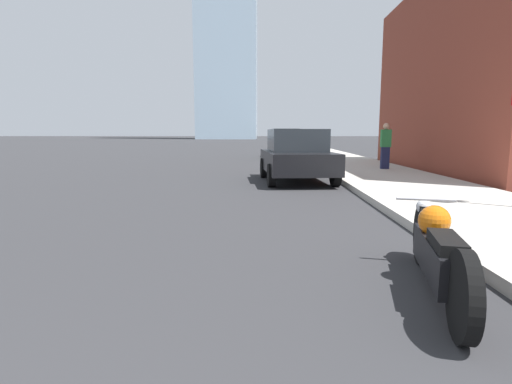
{
  "coord_description": "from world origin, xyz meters",
  "views": [
    {
      "loc": [
        1.93,
        0.73,
        1.47
      ],
      "look_at": [
        1.81,
        5.48,
        0.77
      ],
      "focal_mm": 28.0,
      "sensor_mm": 36.0,
      "label": 1
    }
  ],
  "objects_px": {
    "parked_car_black": "(297,156)",
    "pedestrian": "(386,145)",
    "motorcycle": "(438,251)",
    "parked_car_green": "(285,143)"
  },
  "relations": [
    {
      "from": "motorcycle",
      "to": "parked_car_green",
      "type": "height_order",
      "value": "parked_car_green"
    },
    {
      "from": "parked_car_black",
      "to": "parked_car_green",
      "type": "xyz_separation_m",
      "value": [
        0.2,
        12.14,
        0.07
      ]
    },
    {
      "from": "parked_car_black",
      "to": "motorcycle",
      "type": "bearing_deg",
      "value": -91.0
    },
    {
      "from": "motorcycle",
      "to": "parked_car_green",
      "type": "xyz_separation_m",
      "value": [
        -0.47,
        20.7,
        0.47
      ]
    },
    {
      "from": "motorcycle",
      "to": "parked_car_black",
      "type": "xyz_separation_m",
      "value": [
        -0.67,
        8.56,
        0.4
      ]
    },
    {
      "from": "parked_car_black",
      "to": "pedestrian",
      "type": "relative_size",
      "value": 2.39
    },
    {
      "from": "parked_car_black",
      "to": "pedestrian",
      "type": "bearing_deg",
      "value": 33.51
    },
    {
      "from": "motorcycle",
      "to": "parked_car_green",
      "type": "distance_m",
      "value": 20.71
    },
    {
      "from": "pedestrian",
      "to": "motorcycle",
      "type": "bearing_deg",
      "value": -103.97
    },
    {
      "from": "pedestrian",
      "to": "parked_car_green",
      "type": "bearing_deg",
      "value": 109.57
    }
  ]
}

